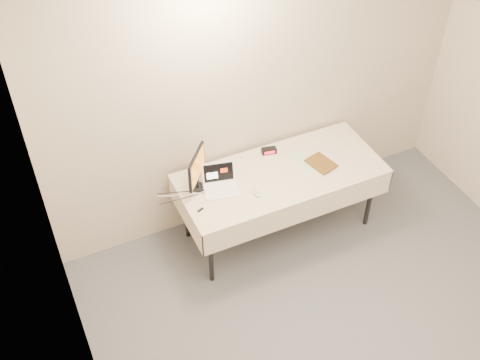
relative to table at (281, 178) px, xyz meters
name	(u,v)px	position (x,y,z in m)	size (l,w,h in m)	color
back_wall	(260,89)	(0.00, 0.45, 0.67)	(4.00, 0.10, 2.70)	beige
table	(281,178)	(0.00, 0.00, 0.00)	(1.86, 0.81, 0.74)	black
laptop	(220,183)	(-0.57, 0.06, 0.11)	(0.34, 0.32, 0.20)	white
monitor	(197,168)	(-0.75, 0.13, 0.28)	(0.25, 0.30, 0.38)	black
book	(315,158)	(0.29, -0.08, 0.19)	(0.19, 0.02, 0.25)	#99621B
alarm_clock	(269,151)	(0.03, 0.29, 0.09)	(0.15, 0.08, 0.06)	black
clicker	(257,193)	(-0.32, -0.16, 0.07)	(0.05, 0.10, 0.02)	#B6B6B8
paper_form	(304,161)	(0.27, 0.05, 0.06)	(0.11, 0.28, 0.00)	#B1D7AB
usb_dongle	(200,210)	(-0.83, -0.13, 0.07)	(0.06, 0.02, 0.01)	black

